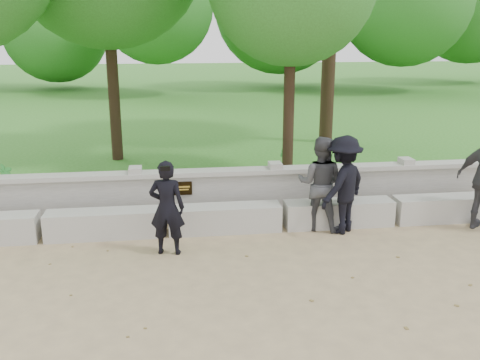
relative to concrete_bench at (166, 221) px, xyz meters
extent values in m
plane|color=tan|center=(0.00, -1.90, -0.22)|extent=(80.00, 80.00, 0.00)
cube|color=#2A6C1A|center=(0.00, 12.10, -0.10)|extent=(40.00, 22.00, 0.25)
cube|color=beige|center=(-1.00, 0.00, 0.00)|extent=(1.90, 0.45, 0.45)
cube|color=beige|center=(1.00, 0.00, 0.00)|extent=(1.90, 0.45, 0.45)
cube|color=beige|center=(3.00, 0.00, 0.00)|extent=(1.90, 0.45, 0.45)
cube|color=beige|center=(5.00, 0.00, 0.00)|extent=(1.90, 0.45, 0.45)
cube|color=#B7B5AD|center=(0.00, 0.70, 0.18)|extent=(12.50, 0.25, 0.82)
cube|color=beige|center=(0.00, 0.70, 0.64)|extent=(12.50, 0.35, 0.08)
cube|color=black|center=(0.30, 0.56, 0.40)|extent=(0.36, 0.02, 0.24)
imported|color=black|center=(0.04, -0.82, 0.51)|extent=(0.59, 0.45, 1.47)
cube|color=black|center=(0.04, -1.11, 1.19)|extent=(0.14, 0.05, 0.07)
imported|color=#404145|center=(2.62, -0.10, 0.58)|extent=(0.97, 0.89, 1.62)
imported|color=black|center=(2.96, -0.29, 0.60)|extent=(1.21, 1.16, 1.66)
cylinder|color=#382619|center=(-1.16, 4.57, 2.01)|extent=(0.27, 0.27, 3.96)
cylinder|color=#382619|center=(2.57, 2.20, 1.70)|extent=(0.23, 0.23, 3.35)
cylinder|color=#382619|center=(4.51, 5.93, 2.78)|extent=(0.37, 0.37, 5.50)
imported|color=#2C8331|center=(-3.01, 1.78, 0.33)|extent=(0.38, 0.39, 0.62)
imported|color=#2C8331|center=(2.63, 2.66, 0.32)|extent=(0.36, 0.39, 0.58)
camera|label=1|loc=(0.12, -8.52, 3.08)|focal=40.00mm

